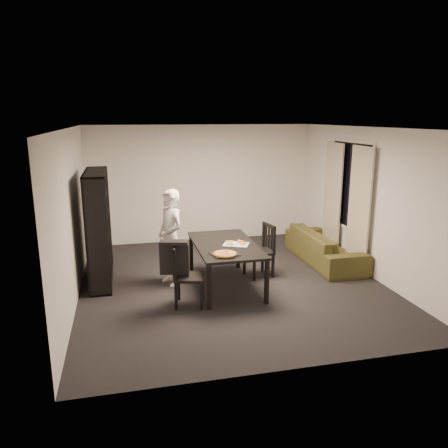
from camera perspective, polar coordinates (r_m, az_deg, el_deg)
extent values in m
cube|color=black|center=(7.59, 0.87, -7.57)|extent=(5.00, 5.50, 0.01)
cube|color=white|center=(7.06, 0.95, 12.46)|extent=(5.00, 5.50, 0.01)
cube|color=white|center=(9.86, -2.99, 5.28)|extent=(5.00, 0.01, 2.60)
cube|color=white|center=(4.68, 9.15, -4.69)|extent=(5.00, 0.01, 2.60)
cube|color=white|center=(7.05, -19.22, 1.01)|extent=(0.01, 5.50, 2.60)
cube|color=white|center=(8.18, 18.18, 2.80)|extent=(0.01, 5.50, 2.60)
cube|color=black|center=(8.65, 16.16, 4.86)|extent=(0.02, 1.40, 1.60)
cube|color=white|center=(8.64, 16.13, 4.86)|extent=(0.03, 1.52, 1.72)
cube|color=#BBB6A0|center=(8.22, 17.22, 1.86)|extent=(0.03, 0.70, 2.25)
cube|color=#BBB6A0|center=(9.11, 13.96, 3.21)|extent=(0.03, 0.70, 2.25)
cube|color=black|center=(7.68, -16.03, -0.41)|extent=(0.35, 1.50, 1.90)
cube|color=black|center=(7.18, 0.18, -2.76)|extent=(0.98, 1.77, 0.04)
cube|color=black|center=(6.45, -1.95, -8.24)|extent=(0.06, 0.06, 0.70)
cube|color=black|center=(6.66, 5.60, -7.55)|extent=(0.06, 0.06, 0.70)
cube|color=black|center=(7.99, -4.30, -3.82)|extent=(0.06, 0.06, 0.70)
cube|color=black|center=(8.17, 1.85, -3.39)|extent=(0.06, 0.06, 0.70)
cube|color=black|center=(6.58, -4.54, -6.92)|extent=(0.52, 0.52, 0.04)
cube|color=black|center=(6.51, -6.31, -4.81)|extent=(0.14, 0.43, 0.46)
cube|color=black|center=(6.45, -6.36, -3.03)|extent=(0.13, 0.41, 0.05)
cube|color=black|center=(6.48, -2.99, -9.44)|extent=(0.04, 0.04, 0.42)
cube|color=black|center=(6.82, -2.80, -8.20)|extent=(0.04, 0.04, 0.42)
cube|color=black|center=(6.51, -6.30, -9.39)|extent=(0.04, 0.04, 0.42)
cube|color=black|center=(6.85, -5.94, -8.16)|extent=(0.04, 0.04, 0.42)
cube|color=black|center=(7.75, 4.56, -3.66)|extent=(0.51, 0.51, 0.04)
cube|color=black|center=(7.77, 5.86, -1.69)|extent=(0.13, 0.43, 0.47)
cube|color=black|center=(7.71, 5.90, -0.17)|extent=(0.11, 0.41, 0.05)
cube|color=black|center=(7.89, 2.68, -5.08)|extent=(0.04, 0.04, 0.42)
cube|color=black|center=(7.58, 3.97, -5.91)|extent=(0.04, 0.04, 0.42)
cube|color=black|center=(8.06, 5.05, -4.71)|extent=(0.04, 0.04, 0.42)
cube|color=black|center=(7.76, 6.41, -5.50)|extent=(0.04, 0.04, 0.42)
cube|color=black|center=(6.51, -6.50, -4.59)|extent=(0.44, 0.18, 0.46)
cube|color=black|center=(6.43, -6.56, -2.41)|extent=(0.44, 0.27, 0.05)
imported|color=white|center=(7.33, -6.99, -1.76)|extent=(0.60, 0.70, 1.62)
cube|color=black|center=(6.64, 0.06, -3.95)|extent=(0.45, 0.39, 0.01)
cylinder|color=#AD7B32|center=(6.59, 0.12, -3.93)|extent=(0.35, 0.35, 0.02)
cylinder|color=gold|center=(6.58, 0.12, -3.80)|extent=(0.31, 0.31, 0.01)
cube|color=silver|center=(7.15, 1.59, -2.66)|extent=(0.49, 0.44, 0.01)
imported|color=#393817|center=(8.73, 12.99, -2.89)|extent=(0.82, 2.11, 0.62)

